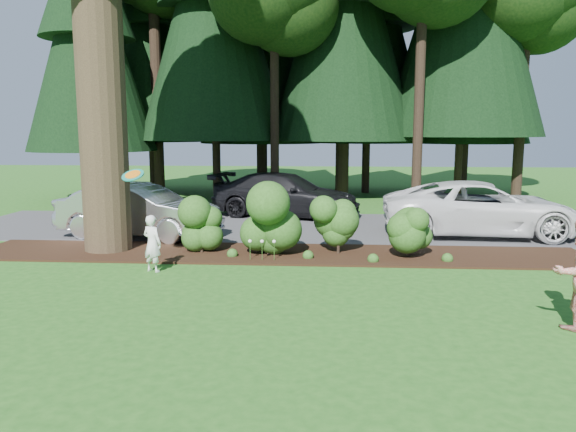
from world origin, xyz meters
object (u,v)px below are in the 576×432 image
object	(u,v)px
car_white_suv	(482,208)
frisbee	(133,175)
car_dark_suv	(286,195)
child	(152,243)
car_silver_wagon	(139,211)

from	to	relation	value
car_white_suv	frisbee	distance (m)	10.47
car_dark_suv	child	world-z (taller)	car_dark_suv
car_white_suv	car_dark_suv	size ratio (longest dim) A/B	1.07
frisbee	car_dark_suv	bearing A→B (deg)	70.19
frisbee	car_silver_wagon	bearing A→B (deg)	107.60
car_silver_wagon	car_dark_suv	distance (m)	6.10
child	frisbee	xyz separation A→B (m)	(-0.50, 0.31, 1.55)
car_silver_wagon	child	xyz separation A→B (m)	(1.66, -3.97, -0.17)
car_silver_wagon	child	distance (m)	4.30
car_dark_suv	child	xyz separation A→B (m)	(-2.45, -8.48, -0.18)
car_dark_suv	child	size ratio (longest dim) A/B	4.21
child	frisbee	world-z (taller)	frisbee
car_white_suv	child	xyz separation A→B (m)	(-8.75, -5.04, -0.20)
car_silver_wagon	frisbee	bearing A→B (deg)	-150.75
car_white_suv	car_dark_suv	xyz separation A→B (m)	(-6.30, 3.45, -0.02)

